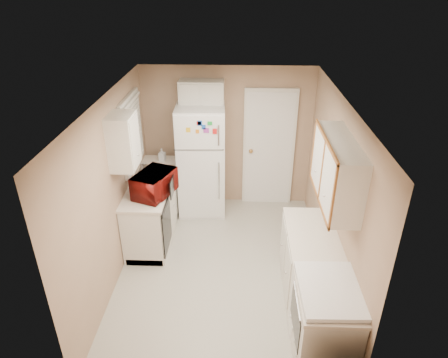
{
  "coord_description": "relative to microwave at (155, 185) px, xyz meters",
  "views": [
    {
      "loc": [
        0.19,
        -4.35,
        3.7
      ],
      "look_at": [
        0.0,
        0.5,
        1.15
      ],
      "focal_mm": 32.0,
      "sensor_mm": 36.0,
      "label": 1
    }
  ],
  "objects": [
    {
      "name": "refrigerator",
      "position": [
        0.55,
        1.11,
        -0.13
      ],
      "size": [
        0.79,
        0.77,
        1.85
      ],
      "primitive_type": "cube",
      "rotation": [
        0.0,
        0.0,
        0.04
      ],
      "color": "white",
      "rests_on": "floor"
    },
    {
      "name": "left_counter",
      "position": [
        -0.14,
        0.43,
        -0.6
      ],
      "size": [
        0.6,
        1.8,
        0.9
      ],
      "primitive_type": "cube",
      "color": "silver",
      "rests_on": "floor"
    },
    {
      "name": "stove",
      "position": [
        2.1,
        -1.83,
        -0.57
      ],
      "size": [
        0.66,
        0.81,
        0.97
      ],
      "primitive_type": "cube",
      "rotation": [
        0.0,
        0.0,
        0.03
      ],
      "color": "white",
      "rests_on": "floor"
    },
    {
      "name": "soap_bottle",
      "position": [
        -0.1,
        1.12,
        -0.05
      ],
      "size": [
        0.11,
        0.11,
        0.22
      ],
      "primitive_type": "imported",
      "rotation": [
        0.0,
        0.0,
        -0.15
      ],
      "color": "beige",
      "rests_on": "left_counter"
    },
    {
      "name": "floor",
      "position": [
        0.96,
        -0.47,
        -1.05
      ],
      "size": [
        3.8,
        3.8,
        0.0
      ],
      "primitive_type": "plane",
      "color": "beige",
      "rests_on": "ground"
    },
    {
      "name": "microwave",
      "position": [
        0.0,
        0.0,
        0.0
      ],
      "size": [
        0.69,
        0.53,
        0.41
      ],
      "primitive_type": "imported",
      "rotation": [
        0.0,
        0.0,
        1.21
      ],
      "color": "maroon",
      "rests_on": "left_counter"
    },
    {
      "name": "interior_door",
      "position": [
        1.66,
        1.39,
        -0.03
      ],
      "size": [
        0.86,
        0.06,
        2.08
      ],
      "primitive_type": "cube",
      "color": "white",
      "rests_on": "floor"
    },
    {
      "name": "upper_cabinet_right",
      "position": [
        2.21,
        -0.97,
        0.75
      ],
      "size": [
        0.3,
        1.2,
        0.7
      ],
      "primitive_type": "cube",
      "color": "silver",
      "rests_on": "wall_right"
    },
    {
      "name": "sink",
      "position": [
        -0.14,
        0.58,
        -0.19
      ],
      "size": [
        0.54,
        0.74,
        0.16
      ],
      "primitive_type": "cube",
      "color": "gray",
      "rests_on": "left_counter"
    },
    {
      "name": "wall_left",
      "position": [
        -0.44,
        -0.47,
        0.15
      ],
      "size": [
        3.8,
        3.8,
        0.0
      ],
      "primitive_type": "plane",
      "color": "tan",
      "rests_on": "floor"
    },
    {
      "name": "upper_cabinet_left",
      "position": [
        -0.29,
        -0.25,
        0.75
      ],
      "size": [
        0.3,
        0.45,
        0.7
      ],
      "primitive_type": "cube",
      "color": "silver",
      "rests_on": "wall_left"
    },
    {
      "name": "cabinet_over_fridge",
      "position": [
        0.56,
        1.28,
        0.95
      ],
      "size": [
        0.7,
        0.3,
        0.4
      ],
      "primitive_type": "cube",
      "color": "silver",
      "rests_on": "wall_back"
    },
    {
      "name": "dishwasher",
      "position": [
        0.15,
        -0.17,
        -0.56
      ],
      "size": [
        0.03,
        0.58,
        0.72
      ],
      "primitive_type": "cube",
      "color": "black",
      "rests_on": "floor"
    },
    {
      "name": "window_blinds",
      "position": [
        -0.4,
        0.58,
        0.55
      ],
      "size": [
        0.1,
        0.98,
        1.08
      ],
      "primitive_type": "cube",
      "color": "silver",
      "rests_on": "wall_left"
    },
    {
      "name": "ceiling",
      "position": [
        0.96,
        -0.47,
        1.35
      ],
      "size": [
        3.8,
        3.8,
        0.0
      ],
      "primitive_type": "plane",
      "color": "white",
      "rests_on": "floor"
    },
    {
      "name": "wall_right",
      "position": [
        2.36,
        -0.47,
        0.15
      ],
      "size": [
        3.8,
        3.8,
        0.0
      ],
      "primitive_type": "plane",
      "color": "tan",
      "rests_on": "floor"
    },
    {
      "name": "right_counter",
      "position": [
        2.06,
        -1.27,
        -0.6
      ],
      "size": [
        0.6,
        2.0,
        0.9
      ],
      "primitive_type": "cube",
      "color": "silver",
      "rests_on": "floor"
    },
    {
      "name": "wall_back",
      "position": [
        0.96,
        1.43,
        0.15
      ],
      "size": [
        2.8,
        2.8,
        0.0
      ],
      "primitive_type": "plane",
      "color": "tan",
      "rests_on": "floor"
    },
    {
      "name": "wall_front",
      "position": [
        0.96,
        -2.37,
        0.15
      ],
      "size": [
        2.8,
        2.8,
        0.0
      ],
      "primitive_type": "plane",
      "color": "tan",
      "rests_on": "floor"
    }
  ]
}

